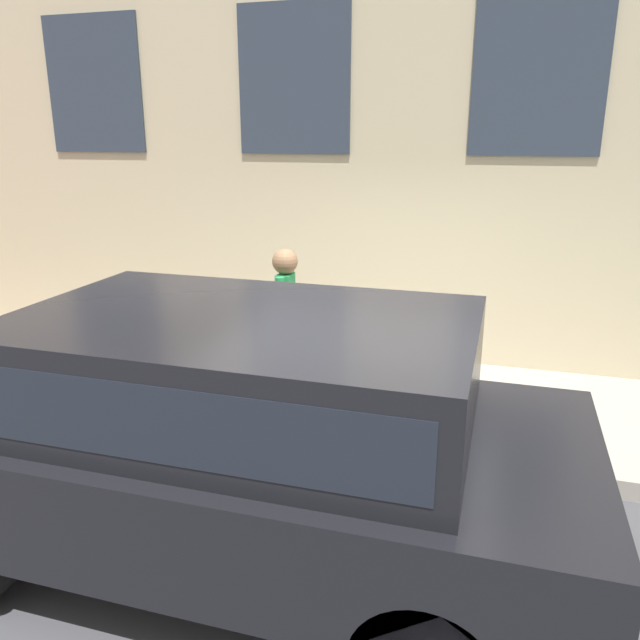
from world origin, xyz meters
name	(u,v)px	position (x,y,z in m)	size (l,w,h in m)	color
ground_plane	(353,460)	(0.00, 0.00, 0.00)	(80.00, 80.00, 0.00)	#47474C
sidewalk	(380,400)	(1.17, 0.00, 0.09)	(2.34, 60.00, 0.17)	#A8A093
fire_hydrant	(355,373)	(0.58, 0.13, 0.59)	(0.32, 0.44, 0.82)	gray
person	(286,311)	(0.74, 0.88, 1.11)	(0.38, 0.25, 1.55)	#998466
parked_truck_charcoal_near	(238,423)	(-1.46, 0.42, 0.99)	(2.03, 4.52, 1.72)	black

